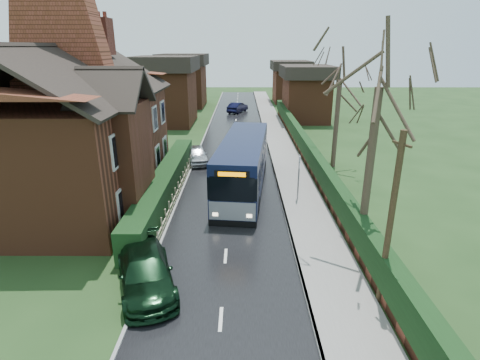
{
  "coord_description": "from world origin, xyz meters",
  "views": [
    {
      "loc": [
        0.68,
        -16.2,
        8.61
      ],
      "look_at": [
        0.61,
        2.84,
        1.8
      ],
      "focal_mm": 28.0,
      "sensor_mm": 36.0,
      "label": 1
    }
  ],
  "objects_px": {
    "car_silver": "(197,155)",
    "telegraph_pole": "(390,222)",
    "bus_stop_sign": "(299,171)",
    "bus": "(243,165)",
    "car_green": "(146,271)",
    "brick_house": "(76,126)"
  },
  "relations": [
    {
      "from": "car_green",
      "to": "telegraph_pole",
      "type": "height_order",
      "value": "telegraph_pole"
    },
    {
      "from": "brick_house",
      "to": "bus_stop_sign",
      "type": "relative_size",
      "value": 5.22
    },
    {
      "from": "brick_house",
      "to": "car_silver",
      "type": "distance_m",
      "value": 10.02
    },
    {
      "from": "car_green",
      "to": "bus_stop_sign",
      "type": "xyz_separation_m",
      "value": [
        6.9,
        8.45,
        1.16
      ]
    },
    {
      "from": "brick_house",
      "to": "telegraph_pole",
      "type": "height_order",
      "value": "brick_house"
    },
    {
      "from": "bus",
      "to": "car_green",
      "type": "xyz_separation_m",
      "value": [
        -3.7,
        -10.28,
        -0.94
      ]
    },
    {
      "from": "car_silver",
      "to": "car_green",
      "type": "bearing_deg",
      "value": -102.72
    },
    {
      "from": "car_silver",
      "to": "bus_stop_sign",
      "type": "relative_size",
      "value": 1.37
    },
    {
      "from": "bus",
      "to": "brick_house",
      "type": "bearing_deg",
      "value": -166.11
    },
    {
      "from": "car_silver",
      "to": "telegraph_pole",
      "type": "distance_m",
      "value": 19.08
    },
    {
      "from": "bus_stop_sign",
      "to": "brick_house",
      "type": "bearing_deg",
      "value": -177.25
    },
    {
      "from": "car_silver",
      "to": "telegraph_pole",
      "type": "xyz_separation_m",
      "value": [
        8.42,
        -16.94,
        2.5
      ]
    },
    {
      "from": "brick_house",
      "to": "bus",
      "type": "xyz_separation_m",
      "value": [
        9.53,
        1.3,
        -2.75
      ]
    },
    {
      "from": "car_green",
      "to": "brick_house",
      "type": "bearing_deg",
      "value": 103.48
    },
    {
      "from": "telegraph_pole",
      "to": "car_green",
      "type": "bearing_deg",
      "value": 155.13
    },
    {
      "from": "bus_stop_sign",
      "to": "bus",
      "type": "bearing_deg",
      "value": 155.44
    },
    {
      "from": "car_silver",
      "to": "bus_stop_sign",
      "type": "height_order",
      "value": "bus_stop_sign"
    },
    {
      "from": "brick_house",
      "to": "car_green",
      "type": "height_order",
      "value": "brick_house"
    },
    {
      "from": "car_green",
      "to": "telegraph_pole",
      "type": "xyz_separation_m",
      "value": [
        8.52,
        -0.8,
        2.47
      ]
    },
    {
      "from": "bus",
      "to": "bus_stop_sign",
      "type": "xyz_separation_m",
      "value": [
        3.2,
        -1.82,
        0.22
      ]
    },
    {
      "from": "brick_house",
      "to": "car_green",
      "type": "relative_size",
      "value": 3.11
    },
    {
      "from": "brick_house",
      "to": "car_silver",
      "type": "xyz_separation_m",
      "value": [
        5.93,
        7.17,
        -3.72
      ]
    }
  ]
}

